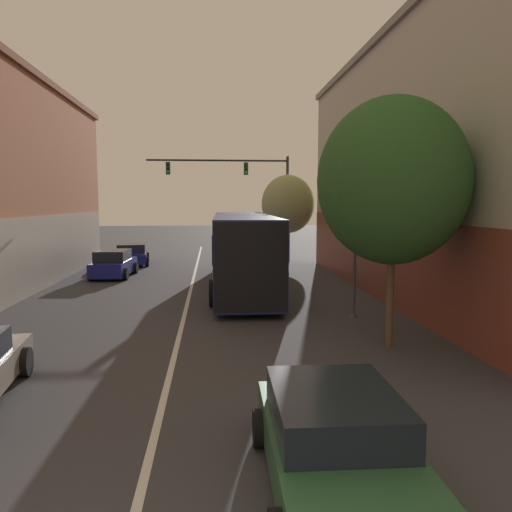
{
  "coord_description": "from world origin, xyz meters",
  "views": [
    {
      "loc": [
        0.97,
        -2.78,
        3.79
      ],
      "look_at": [
        2.7,
        16.96,
        1.66
      ],
      "focal_mm": 35.0,
      "sensor_mm": 36.0,
      "label": 1
    }
  ],
  "objects_px": {
    "parked_car_left_near": "(114,264)",
    "bus": "(243,247)",
    "traffic_signal_gantry": "(246,184)",
    "street_lamp": "(355,243)",
    "hatchback_foreground": "(337,444)",
    "street_tree_near": "(393,181)",
    "street_tree_far": "(288,204)",
    "parked_car_left_mid": "(132,254)"
  },
  "relations": [
    {
      "from": "bus",
      "to": "street_tree_near",
      "type": "xyz_separation_m",
      "value": [
        3.31,
        -9.33,
        2.5
      ]
    },
    {
      "from": "street_lamp",
      "to": "street_tree_far",
      "type": "bearing_deg",
      "value": 89.36
    },
    {
      "from": "parked_car_left_mid",
      "to": "street_tree_far",
      "type": "xyz_separation_m",
      "value": [
        9.75,
        0.63,
        3.07
      ]
    },
    {
      "from": "street_tree_near",
      "to": "street_tree_far",
      "type": "relative_size",
      "value": 1.17
    },
    {
      "from": "traffic_signal_gantry",
      "to": "street_lamp",
      "type": "xyz_separation_m",
      "value": [
        2.4,
        -17.1,
        -2.51
      ]
    },
    {
      "from": "bus",
      "to": "traffic_signal_gantry",
      "type": "xyz_separation_m",
      "value": [
        0.91,
        11.06,
        3.15
      ]
    },
    {
      "from": "bus",
      "to": "street_tree_near",
      "type": "relative_size",
      "value": 1.96
    },
    {
      "from": "bus",
      "to": "parked_car_left_near",
      "type": "bearing_deg",
      "value": 59.46
    },
    {
      "from": "traffic_signal_gantry",
      "to": "bus",
      "type": "bearing_deg",
      "value": -94.7
    },
    {
      "from": "parked_car_left_mid",
      "to": "street_lamp",
      "type": "relative_size",
      "value": 0.95
    },
    {
      "from": "street_lamp",
      "to": "traffic_signal_gantry",
      "type": "bearing_deg",
      "value": 97.98
    },
    {
      "from": "traffic_signal_gantry",
      "to": "street_lamp",
      "type": "relative_size",
      "value": 2.12
    },
    {
      "from": "street_lamp",
      "to": "street_tree_near",
      "type": "bearing_deg",
      "value": -89.92
    },
    {
      "from": "parked_car_left_near",
      "to": "street_tree_far",
      "type": "distance_m",
      "value": 11.83
    },
    {
      "from": "bus",
      "to": "street_tree_far",
      "type": "distance_m",
      "value": 10.48
    },
    {
      "from": "traffic_signal_gantry",
      "to": "street_tree_near",
      "type": "xyz_separation_m",
      "value": [
        2.4,
        -20.39,
        -0.65
      ]
    },
    {
      "from": "parked_car_left_mid",
      "to": "street_tree_far",
      "type": "distance_m",
      "value": 10.24
    },
    {
      "from": "traffic_signal_gantry",
      "to": "street_tree_far",
      "type": "distance_m",
      "value": 3.18
    },
    {
      "from": "street_lamp",
      "to": "street_tree_near",
      "type": "xyz_separation_m",
      "value": [
        0.0,
        -3.29,
        1.86
      ]
    },
    {
      "from": "traffic_signal_gantry",
      "to": "parked_car_left_mid",
      "type": "bearing_deg",
      "value": -164.57
    },
    {
      "from": "bus",
      "to": "parked_car_left_near",
      "type": "distance_m",
      "value": 7.58
    },
    {
      "from": "bus",
      "to": "traffic_signal_gantry",
      "type": "relative_size",
      "value": 1.38
    },
    {
      "from": "parked_car_left_near",
      "to": "traffic_signal_gantry",
      "type": "bearing_deg",
      "value": -42.61
    },
    {
      "from": "parked_car_left_near",
      "to": "hatchback_foreground",
      "type": "bearing_deg",
      "value": -158.24
    },
    {
      "from": "parked_car_left_near",
      "to": "traffic_signal_gantry",
      "type": "height_order",
      "value": "traffic_signal_gantry"
    },
    {
      "from": "hatchback_foreground",
      "to": "parked_car_left_near",
      "type": "distance_m",
      "value": 20.75
    },
    {
      "from": "hatchback_foreground",
      "to": "parked_car_left_mid",
      "type": "distance_m",
      "value": 25.65
    },
    {
      "from": "parked_car_left_near",
      "to": "street_tree_near",
      "type": "relative_size",
      "value": 0.6
    },
    {
      "from": "parked_car_left_near",
      "to": "street_lamp",
      "type": "bearing_deg",
      "value": -132.83
    },
    {
      "from": "hatchback_foreground",
      "to": "street_lamp",
      "type": "xyz_separation_m",
      "value": [
        3.01,
        9.68,
        1.86
      ]
    },
    {
      "from": "street_lamp",
      "to": "street_tree_near",
      "type": "relative_size",
      "value": 0.67
    },
    {
      "from": "hatchback_foreground",
      "to": "street_lamp",
      "type": "bearing_deg",
      "value": -16.37
    },
    {
      "from": "street_lamp",
      "to": "street_tree_near",
      "type": "distance_m",
      "value": 3.78
    },
    {
      "from": "parked_car_left_mid",
      "to": "parked_car_left_near",
      "type": "bearing_deg",
      "value": 172.38
    },
    {
      "from": "parked_car_left_near",
      "to": "bus",
      "type": "bearing_deg",
      "value": -118.64
    },
    {
      "from": "hatchback_foreground",
      "to": "street_tree_near",
      "type": "bearing_deg",
      "value": -24.38
    },
    {
      "from": "hatchback_foreground",
      "to": "parked_car_left_near",
      "type": "height_order",
      "value": "parked_car_left_near"
    },
    {
      "from": "hatchback_foreground",
      "to": "street_tree_far",
      "type": "height_order",
      "value": "street_tree_far"
    },
    {
      "from": "parked_car_left_mid",
      "to": "street_lamp",
      "type": "height_order",
      "value": "street_lamp"
    },
    {
      "from": "bus",
      "to": "parked_car_left_near",
      "type": "xyz_separation_m",
      "value": [
        -6.38,
        3.93,
        -1.18
      ]
    },
    {
      "from": "bus",
      "to": "parked_car_left_mid",
      "type": "height_order",
      "value": "bus"
    },
    {
      "from": "bus",
      "to": "street_lamp",
      "type": "bearing_deg",
      "value": -150.18
    }
  ]
}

